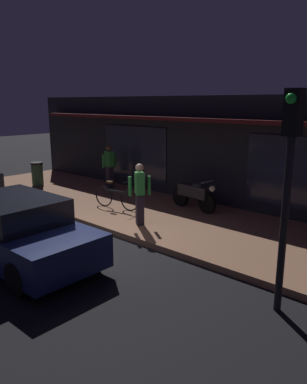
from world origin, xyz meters
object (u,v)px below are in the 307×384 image
at_px(bicycle_parked, 116,197).
at_px(traffic_light_pole, 289,164).
at_px(person_photographer, 109,166).
at_px(parked_car_far, 17,230).
at_px(motorcycle, 194,194).
at_px(trash_bin, 37,174).
at_px(person_bystander, 140,193).

xyz_separation_m(bicycle_parked, traffic_light_pole, (6.20, -2.01, 1.97)).
distance_m(bicycle_parked, person_photographer, 2.98).
bearing_deg(person_photographer, parked_car_far, -58.59).
xyz_separation_m(motorcycle, parked_car_far, (-0.73, -5.44, 0.06)).
height_order(bicycle_parked, trash_bin, trash_bin).
xyz_separation_m(person_photographer, person_bystander, (3.96, -2.39, 0.00)).
height_order(person_bystander, parked_car_far, person_bystander).
height_order(motorcycle, bicycle_parked, motorcycle).
relative_size(bicycle_parked, parked_car_far, 0.40).
bearing_deg(traffic_light_pole, motorcycle, 140.70).
xyz_separation_m(bicycle_parked, person_photographer, (-2.33, 1.77, 0.52)).
bearing_deg(parked_car_far, person_bystander, 81.38).
bearing_deg(bicycle_parked, motorcycle, 39.81).
relative_size(traffic_light_pole, parked_car_far, 0.87).
height_order(person_bystander, trash_bin, person_bystander).
relative_size(person_bystander, parked_car_far, 0.41).
relative_size(person_bystander, trash_bin, 1.80).
relative_size(motorcycle, bicycle_parked, 1.04).
bearing_deg(trash_bin, motorcycle, 11.78).
height_order(motorcycle, traffic_light_pole, traffic_light_pole).
relative_size(trash_bin, parked_car_far, 0.23).
bearing_deg(trash_bin, person_bystander, -6.82).
bearing_deg(parked_car_far, traffic_light_pole, 20.45).
distance_m(person_bystander, traffic_light_pole, 4.99).
bearing_deg(trash_bin, person_photographer, 33.03).
xyz_separation_m(trash_bin, parked_car_far, (5.95, -4.05, 0.08)).
bearing_deg(person_photographer, motorcycle, -3.07).
bearing_deg(motorcycle, traffic_light_pole, -39.30).
distance_m(bicycle_parked, trash_bin, 4.82).
xyz_separation_m(motorcycle, bicycle_parked, (-1.86, -1.55, -0.14)).
bearing_deg(parked_car_far, motorcycle, 82.38).
distance_m(person_photographer, person_bystander, 4.62).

